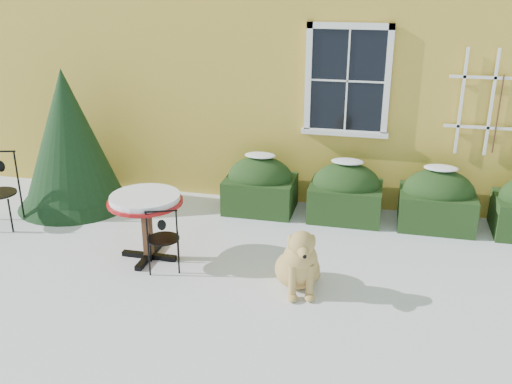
% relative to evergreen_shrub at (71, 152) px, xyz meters
% --- Properties ---
extents(ground, '(80.00, 80.00, 0.00)m').
position_rel_evergreen_shrub_xyz_m(ground, '(3.20, -2.11, -0.86)').
color(ground, white).
rests_on(ground, ground).
extents(hedge_row, '(4.95, 0.80, 0.91)m').
position_rel_evergreen_shrub_xyz_m(hedge_row, '(4.85, 0.44, -0.46)').
color(hedge_row, black).
rests_on(hedge_row, ground).
extents(evergreen_shrub, '(1.77, 1.77, 2.14)m').
position_rel_evergreen_shrub_xyz_m(evergreen_shrub, '(0.00, 0.00, 0.00)').
color(evergreen_shrub, black).
rests_on(evergreen_shrub, ground).
extents(bistro_table, '(0.94, 0.94, 0.87)m').
position_rel_evergreen_shrub_xyz_m(bistro_table, '(1.86, -1.46, -0.14)').
color(bistro_table, black).
rests_on(bistro_table, ground).
extents(patio_chair_near, '(0.48, 0.48, 0.84)m').
position_rel_evergreen_shrub_xyz_m(patio_chair_near, '(2.17, -1.68, -0.44)').
color(patio_chair_near, black).
rests_on(patio_chair_near, ground).
extents(dog, '(0.67, 0.94, 0.84)m').
position_rel_evergreen_shrub_xyz_m(dog, '(3.86, -1.79, -0.52)').
color(dog, tan).
rests_on(dog, ground).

